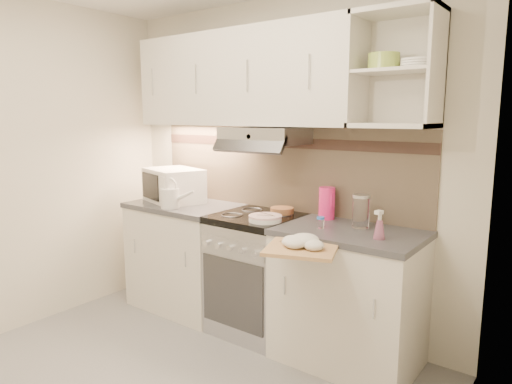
{
  "coord_description": "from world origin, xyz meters",
  "views": [
    {
      "loc": [
        1.97,
        -1.54,
        1.62
      ],
      "look_at": [
        0.1,
        0.95,
        1.1
      ],
      "focal_mm": 32.0,
      "sensor_mm": 36.0,
      "label": 1
    }
  ],
  "objects_px": {
    "electric_range": "(257,273)",
    "spray_bottle": "(379,227)",
    "plate_stack": "(265,218)",
    "microwave": "(173,185)",
    "glass_jar": "(361,211)",
    "cutting_board": "(301,249)",
    "watering_can": "(171,197)",
    "pink_pitcher": "(327,203)"
  },
  "relations": [
    {
      "from": "microwave",
      "to": "glass_jar",
      "type": "height_order",
      "value": "microwave"
    },
    {
      "from": "microwave",
      "to": "pink_pitcher",
      "type": "relative_size",
      "value": 2.59
    },
    {
      "from": "watering_can",
      "to": "pink_pitcher",
      "type": "relative_size",
      "value": 1.22
    },
    {
      "from": "microwave",
      "to": "spray_bottle",
      "type": "xyz_separation_m",
      "value": [
        1.87,
        -0.1,
        -0.07
      ]
    },
    {
      "from": "plate_stack",
      "to": "glass_jar",
      "type": "bearing_deg",
      "value": 20.74
    },
    {
      "from": "electric_range",
      "to": "watering_can",
      "type": "xyz_separation_m",
      "value": [
        -0.7,
        -0.2,
        0.54
      ]
    },
    {
      "from": "watering_can",
      "to": "spray_bottle",
      "type": "bearing_deg",
      "value": -18.1
    },
    {
      "from": "watering_can",
      "to": "cutting_board",
      "type": "relative_size",
      "value": 0.7
    },
    {
      "from": "glass_jar",
      "to": "spray_bottle",
      "type": "relative_size",
      "value": 1.18
    },
    {
      "from": "watering_can",
      "to": "plate_stack",
      "type": "height_order",
      "value": "watering_can"
    },
    {
      "from": "pink_pitcher",
      "to": "glass_jar",
      "type": "bearing_deg",
      "value": 2.36
    },
    {
      "from": "microwave",
      "to": "spray_bottle",
      "type": "relative_size",
      "value": 3.15
    },
    {
      "from": "cutting_board",
      "to": "pink_pitcher",
      "type": "bearing_deg",
      "value": 86.72
    },
    {
      "from": "electric_range",
      "to": "spray_bottle",
      "type": "distance_m",
      "value": 1.11
    },
    {
      "from": "glass_jar",
      "to": "spray_bottle",
      "type": "distance_m",
      "value": 0.29
    },
    {
      "from": "cutting_board",
      "to": "watering_can",
      "type": "bearing_deg",
      "value": 149.37
    },
    {
      "from": "pink_pitcher",
      "to": "plate_stack",
      "type": "bearing_deg",
      "value": -112.39
    },
    {
      "from": "watering_can",
      "to": "glass_jar",
      "type": "distance_m",
      "value": 1.5
    },
    {
      "from": "microwave",
      "to": "glass_jar",
      "type": "xyz_separation_m",
      "value": [
        1.66,
        0.09,
        -0.03
      ]
    },
    {
      "from": "pink_pitcher",
      "to": "spray_bottle",
      "type": "xyz_separation_m",
      "value": [
        0.51,
        -0.29,
        -0.04
      ]
    },
    {
      "from": "watering_can",
      "to": "plate_stack",
      "type": "relative_size",
      "value": 1.2
    },
    {
      "from": "microwave",
      "to": "pink_pitcher",
      "type": "height_order",
      "value": "microwave"
    },
    {
      "from": "pink_pitcher",
      "to": "spray_bottle",
      "type": "relative_size",
      "value": 1.22
    },
    {
      "from": "pink_pitcher",
      "to": "electric_range",
      "type": "bearing_deg",
      "value": -137.19
    },
    {
      "from": "electric_range",
      "to": "pink_pitcher",
      "type": "height_order",
      "value": "pink_pitcher"
    },
    {
      "from": "electric_range",
      "to": "glass_jar",
      "type": "xyz_separation_m",
      "value": [
        0.77,
        0.1,
        0.56
      ]
    },
    {
      "from": "electric_range",
      "to": "cutting_board",
      "type": "bearing_deg",
      "value": -35.06
    },
    {
      "from": "electric_range",
      "to": "pink_pitcher",
      "type": "distance_m",
      "value": 0.76
    },
    {
      "from": "watering_can",
      "to": "glass_jar",
      "type": "xyz_separation_m",
      "value": [
        1.47,
        0.3,
        0.02
      ]
    },
    {
      "from": "electric_range",
      "to": "microwave",
      "type": "relative_size",
      "value": 1.53
    },
    {
      "from": "electric_range",
      "to": "plate_stack",
      "type": "height_order",
      "value": "plate_stack"
    },
    {
      "from": "plate_stack",
      "to": "cutting_board",
      "type": "xyz_separation_m",
      "value": [
        0.5,
        -0.34,
        -0.05
      ]
    },
    {
      "from": "pink_pitcher",
      "to": "cutting_board",
      "type": "bearing_deg",
      "value": -53.24
    },
    {
      "from": "electric_range",
      "to": "microwave",
      "type": "height_order",
      "value": "microwave"
    },
    {
      "from": "microwave",
      "to": "spray_bottle",
      "type": "distance_m",
      "value": 1.87
    },
    {
      "from": "electric_range",
      "to": "spray_bottle",
      "type": "height_order",
      "value": "spray_bottle"
    },
    {
      "from": "plate_stack",
      "to": "spray_bottle",
      "type": "xyz_separation_m",
      "value": [
        0.81,
        0.03,
        0.05
      ]
    },
    {
      "from": "glass_jar",
      "to": "watering_can",
      "type": "bearing_deg",
      "value": -168.45
    },
    {
      "from": "glass_jar",
      "to": "cutting_board",
      "type": "relative_size",
      "value": 0.56
    },
    {
      "from": "watering_can",
      "to": "cutting_board",
      "type": "distance_m",
      "value": 1.4
    },
    {
      "from": "glass_jar",
      "to": "electric_range",
      "type": "bearing_deg",
      "value": -172.86
    },
    {
      "from": "plate_stack",
      "to": "glass_jar",
      "type": "xyz_separation_m",
      "value": [
        0.6,
        0.23,
        0.09
      ]
    }
  ]
}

